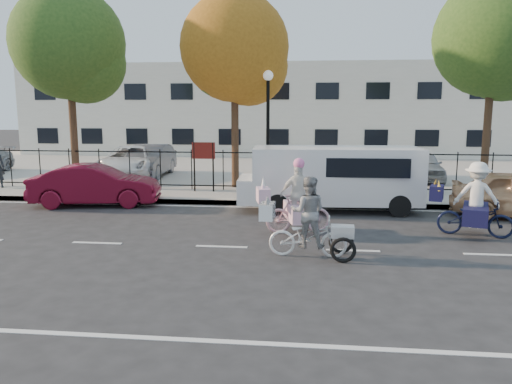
# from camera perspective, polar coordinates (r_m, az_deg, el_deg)

# --- Properties ---
(ground) EXTENTS (120.00, 120.00, 0.00)m
(ground) POSITION_cam_1_polar(r_m,az_deg,el_deg) (11.63, -3.96, -6.27)
(ground) COLOR #333334
(road_markings) EXTENTS (60.00, 9.52, 0.01)m
(road_markings) POSITION_cam_1_polar(r_m,az_deg,el_deg) (11.63, -3.96, -6.25)
(road_markings) COLOR silver
(road_markings) RESTS_ON ground
(curb) EXTENTS (60.00, 0.10, 0.15)m
(curb) POSITION_cam_1_polar(r_m,az_deg,el_deg) (16.48, -0.90, -1.27)
(curb) COLOR #A8A399
(curb) RESTS_ON ground
(sidewalk) EXTENTS (60.00, 2.20, 0.15)m
(sidewalk) POSITION_cam_1_polar(r_m,az_deg,el_deg) (17.50, -0.48, -0.63)
(sidewalk) COLOR #A8A399
(sidewalk) RESTS_ON ground
(parking_lot) EXTENTS (60.00, 15.60, 0.15)m
(parking_lot) POSITION_cam_1_polar(r_m,az_deg,el_deg) (26.27, 1.75, 2.78)
(parking_lot) COLOR #A8A399
(parking_lot) RESTS_ON ground
(iron_fence) EXTENTS (58.00, 0.06, 1.50)m
(iron_fence) POSITION_cam_1_polar(r_m,az_deg,el_deg) (18.46, -0.09, 2.49)
(iron_fence) COLOR black
(iron_fence) RESTS_ON sidewalk
(building) EXTENTS (34.00, 10.00, 6.00)m
(building) POSITION_cam_1_polar(r_m,az_deg,el_deg) (36.07, 3.01, 9.26)
(building) COLOR silver
(building) RESTS_ON ground
(lamppost) EXTENTS (0.36, 0.36, 4.33)m
(lamppost) POSITION_cam_1_polar(r_m,az_deg,el_deg) (17.88, 1.38, 9.37)
(lamppost) COLOR black
(lamppost) RESTS_ON sidewalk
(street_sign) EXTENTS (0.85, 0.06, 1.80)m
(street_sign) POSITION_cam_1_polar(r_m,az_deg,el_deg) (18.31, -6.01, 4.01)
(street_sign) COLOR black
(street_sign) RESTS_ON sidewalk
(zebra_trike) EXTENTS (2.04, 0.79, 1.75)m
(zebra_trike) POSITION_cam_1_polar(r_m,az_deg,el_deg) (10.75, 5.98, -3.89)
(zebra_trike) COLOR white
(zebra_trike) RESTS_ON ground
(unicorn_bike) EXTENTS (1.96, 1.40, 1.93)m
(unicorn_bike) POSITION_cam_1_polar(r_m,az_deg,el_deg) (12.76, 4.72, -1.56)
(unicorn_bike) COLOR #D6A3B0
(unicorn_bike) RESTS_ON ground
(bull_bike) EXTENTS (2.07, 1.46, 1.87)m
(bull_bike) POSITION_cam_1_polar(r_m,az_deg,el_deg) (13.53, 23.71, -1.57)
(bull_bike) COLOR black
(bull_bike) RESTS_ON ground
(white_van) EXTENTS (5.65, 2.15, 1.98)m
(white_van) POSITION_cam_1_polar(r_m,az_deg,el_deg) (15.67, 8.73, 1.83)
(white_van) COLOR white
(white_van) RESTS_ON ground
(red_sedan) EXTENTS (4.30, 2.14, 1.35)m
(red_sedan) POSITION_cam_1_polar(r_m,az_deg,el_deg) (17.19, -17.87, 0.75)
(red_sedan) COLOR #5F0A1E
(red_sedan) RESTS_ON ground
(lot_car_b) EXTENTS (2.93, 5.25, 1.39)m
(lot_car_b) POSITION_cam_1_polar(r_m,az_deg,el_deg) (22.61, -14.10, 3.36)
(lot_car_b) COLOR white
(lot_car_b) RESTS_ON parking_lot
(lot_car_c) EXTENTS (1.63, 4.32, 1.41)m
(lot_car_c) POSITION_cam_1_polar(r_m,az_deg,el_deg) (22.84, -12.09, 3.52)
(lot_car_c) COLOR #4F5057
(lot_car_c) RESTS_ON parking_lot
(lot_car_d) EXTENTS (1.52, 3.66, 1.24)m
(lot_car_d) POSITION_cam_1_polar(r_m,az_deg,el_deg) (22.30, 18.39, 2.88)
(lot_car_d) COLOR #989C9F
(lot_car_d) RESTS_ON parking_lot
(tree_west) EXTENTS (4.17, 4.17, 7.64)m
(tree_west) POSITION_cam_1_polar(r_m,az_deg,el_deg) (20.50, -20.19, 15.09)
(tree_west) COLOR #442D1D
(tree_west) RESTS_ON ground
(tree_mid) EXTENTS (4.06, 4.06, 7.44)m
(tree_mid) POSITION_cam_1_polar(r_m,az_deg,el_deg) (19.33, -2.02, 15.60)
(tree_mid) COLOR #442D1D
(tree_mid) RESTS_ON ground
(tree_east) EXTENTS (4.26, 4.26, 7.80)m
(tree_east) POSITION_cam_1_polar(r_m,az_deg,el_deg) (20.50, 25.84, 15.05)
(tree_east) COLOR #442D1D
(tree_east) RESTS_ON ground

